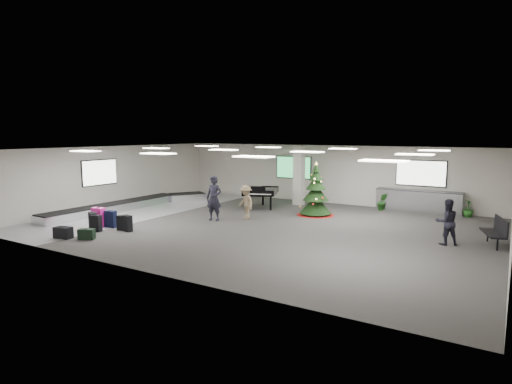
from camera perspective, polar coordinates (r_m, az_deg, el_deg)
The scene contains 20 objects.
ground at distance 18.11m, azimuth 0.90°, elevation -4.46°, with size 18.00×18.00×0.00m, color #32302D.
room_envelope at distance 18.53m, azimuth 0.94°, elevation 3.11°, with size 18.02×14.02×3.21m.
baggage_carousel at distance 22.92m, azimuth -16.40°, elevation -1.64°, with size 2.28×9.71×0.43m.
service_counter at distance 22.53m, azimuth 20.81°, elevation -1.13°, with size 4.05×0.65×1.08m.
suitcase_0 at distance 18.07m, azimuth -20.55°, elevation -3.93°, with size 0.46×0.32×0.67m.
suitcase_1 at distance 18.40m, azimuth -20.94°, elevation -3.66°, with size 0.52×0.41×0.73m.
pink_suitcase at distance 18.90m, azimuth -20.25°, elevation -3.18°, with size 0.54×0.34×0.83m.
suitcase_3 at distance 17.72m, azimuth -16.79°, elevation -4.01°, with size 0.47×0.32×0.66m.
navy_suitcase at distance 18.65m, azimuth -18.81°, elevation -3.43°, with size 0.49×0.35×0.71m.
green_duffel at distance 16.92m, azimuth -21.65°, elevation -5.24°, with size 0.64×0.52×0.40m.
suitcase_7 at distance 17.97m, azimuth -17.38°, elevation -3.95°, with size 0.45×0.30×0.62m.
black_duffel at distance 17.41m, azimuth -24.32°, elevation -4.96°, with size 0.71×0.49×0.45m.
christmas_tree at distance 20.41m, azimuth 7.95°, elevation -0.64°, with size 1.80×1.80×2.56m.
grand_piano at distance 22.23m, azimuth 0.60°, elevation 0.07°, with size 2.24×2.53×1.20m.
bench at distance 16.86m, azimuth 29.43°, elevation -4.47°, with size 0.94×1.65×0.99m.
traveler_a at distance 19.00m, azimuth -5.62°, elevation -0.85°, with size 0.73×0.48×2.00m, color black.
traveler_b at distance 19.30m, azimuth -1.35°, elevation -1.38°, with size 0.99×0.57×1.53m, color #856F52.
traveler_bench at distance 16.27m, azimuth 24.08°, elevation -3.67°, with size 0.78×0.61×1.61m, color black.
potted_plant_left at distance 22.43m, azimuth 16.43°, elevation -1.27°, with size 0.48×0.38×0.86m, color #164616.
potted_plant_right at distance 22.09m, azimuth 26.47°, elevation -1.99°, with size 0.45×0.45×0.80m, color #164616.
Camera 1 is at (8.92, -15.29, 3.85)m, focal length 30.00 mm.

